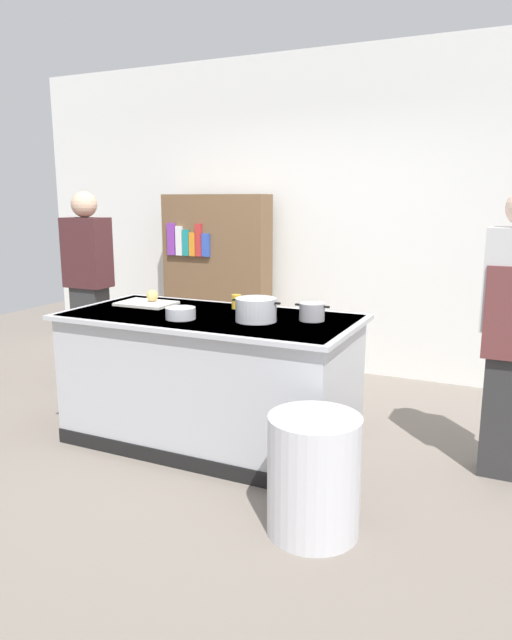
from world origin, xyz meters
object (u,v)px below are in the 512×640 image
(stock_pot, at_px, (256,310))
(mixing_bowl, at_px, (181,313))
(person_guest, at_px, (89,286))
(bookshelf, at_px, (217,280))
(onion, at_px, (152,296))
(juice_cup, at_px, (236,302))
(trash_bin, at_px, (314,475))
(sauce_pan, at_px, (312,312))

(stock_pot, xyz_separation_m, mixing_bowl, (-0.47, -0.14, -0.04))
(person_guest, distance_m, bookshelf, 1.32)
(onion, distance_m, juice_cup, 0.64)
(person_guest, bearing_deg, juice_cup, 95.82)
(trash_bin, bearing_deg, onion, 149.77)
(sauce_pan, bearing_deg, stock_pot, -151.74)
(mixing_bowl, xyz_separation_m, person_guest, (-1.48, 0.84, -0.03))
(stock_pot, distance_m, mixing_bowl, 0.49)
(sauce_pan, distance_m, bookshelf, 2.33)
(stock_pot, bearing_deg, onion, 166.85)
(bookshelf, bearing_deg, sauce_pan, -46.06)
(mixing_bowl, xyz_separation_m, trash_bin, (1.12, -0.56, -0.63))
(stock_pot, xyz_separation_m, person_guest, (-1.94, 0.69, -0.06))
(sauce_pan, relative_size, juice_cup, 2.27)
(juice_cup, relative_size, trash_bin, 0.16)
(trash_bin, distance_m, person_guest, 3.01)
(juice_cup, bearing_deg, stock_pot, -46.83)
(person_guest, bearing_deg, trash_bin, 80.08)
(stock_pot, relative_size, mixing_bowl, 1.68)
(juice_cup, height_order, bookshelf, bookshelf)
(stock_pot, xyz_separation_m, bookshelf, (-1.30, 1.84, -0.12))
(onion, distance_m, bookshelf, 1.67)
(trash_bin, bearing_deg, bookshelf, 127.41)
(stock_pot, bearing_deg, trash_bin, -47.40)
(onion, relative_size, trash_bin, 0.14)
(stock_pot, relative_size, sauce_pan, 1.44)
(onion, xyz_separation_m, person_guest, (-1.00, 0.47, -0.05))
(stock_pot, xyz_separation_m, trash_bin, (0.65, -0.71, -0.67))
(juice_cup, bearing_deg, sauce_pan, -14.24)
(mixing_bowl, xyz_separation_m, bookshelf, (-0.83, 1.99, -0.08))
(stock_pot, distance_m, person_guest, 2.07)
(onion, distance_m, stock_pot, 0.97)
(sauce_pan, bearing_deg, onion, 177.66)
(juice_cup, bearing_deg, bookshelf, 123.26)
(trash_bin, relative_size, bookshelf, 0.36)
(trash_bin, height_order, bookshelf, bookshelf)
(trash_bin, bearing_deg, juice_cup, 132.78)
(onion, bearing_deg, sauce_pan, -2.34)
(mixing_bowl, distance_m, trash_bin, 1.40)
(onion, xyz_separation_m, mixing_bowl, (0.47, -0.36, -0.03))
(sauce_pan, bearing_deg, person_guest, 166.95)
(stock_pot, xyz_separation_m, sauce_pan, (0.31, 0.17, -0.02))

